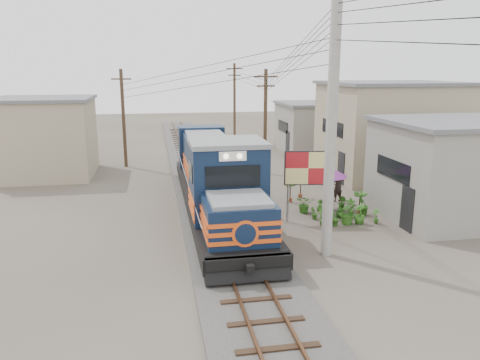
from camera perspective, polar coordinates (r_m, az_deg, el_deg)
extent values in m
plane|color=#473F35|center=(18.24, -0.66, -9.23)|extent=(120.00, 120.00, 0.00)
cube|color=#595651|center=(27.62, -4.17, -1.16)|extent=(3.60, 70.00, 0.16)
cube|color=#51331E|center=(27.53, -5.28, -0.84)|extent=(0.08, 70.00, 0.12)
cube|color=#51331E|center=(27.64, -3.07, -0.75)|extent=(0.08, 70.00, 0.12)
cube|color=black|center=(23.17, -2.99, -2.20)|extent=(3.00, 16.57, 0.57)
cube|color=black|center=(18.39, -0.86, -7.43)|extent=(2.28, 3.31, 0.67)
cube|color=black|center=(28.23, -4.35, -0.01)|extent=(2.28, 3.31, 0.67)
cube|color=#0E1B33|center=(16.84, -0.17, -5.13)|extent=(2.46, 2.49, 1.55)
cube|color=#0E1B33|center=(19.06, -1.55, -0.32)|extent=(2.94, 2.69, 3.21)
cube|color=slate|center=(18.74, -1.59, 4.61)|extent=(3.00, 2.83, 0.19)
cube|color=black|center=(17.63, -0.89, 0.45)|extent=(2.10, 0.06, 0.83)
cube|color=white|center=(17.46, -0.89, 2.92)|extent=(1.04, 0.06, 0.36)
cube|color=#0E1B33|center=(25.37, -3.78, 2.17)|extent=(2.34, 10.15, 2.38)
cube|color=slate|center=(25.16, -3.83, 4.95)|extent=(2.10, 10.15, 0.19)
cube|color=#F25116|center=(23.02, -3.00, -0.84)|extent=(3.04, 16.57, 0.15)
cube|color=#F25116|center=(22.95, -3.01, -0.09)|extent=(3.04, 16.57, 0.15)
cube|color=#F25116|center=(22.88, -3.02, 0.67)|extent=(3.04, 16.57, 0.15)
cylinder|color=#9E9B93|center=(17.40, 11.09, 6.50)|extent=(0.40, 0.40, 10.00)
cylinder|color=#4C3826|center=(31.65, 3.10, 7.03)|extent=(0.24, 0.24, 7.00)
cube|color=#4C3826|center=(31.45, 3.17, 12.47)|extent=(1.60, 0.10, 0.10)
cube|color=#4C3826|center=(31.47, 3.16, 11.38)|extent=(1.20, 0.10, 0.10)
cylinder|color=#4C3826|center=(45.35, -0.67, 9.31)|extent=(0.24, 0.24, 7.50)
cube|color=#4C3826|center=(45.23, -0.69, 13.42)|extent=(1.60, 0.10, 0.10)
cube|color=#4C3826|center=(45.24, -0.68, 12.66)|extent=(1.20, 0.10, 0.10)
cylinder|color=#4C3826|center=(34.83, -14.01, 7.24)|extent=(0.24, 0.24, 7.00)
cube|color=#4C3826|center=(34.66, -14.30, 12.18)|extent=(1.60, 0.10, 0.10)
cube|color=#4C3826|center=(34.67, -14.24, 11.19)|extent=(1.20, 0.10, 0.10)
cube|color=gray|center=(24.73, 25.29, 1.00)|extent=(7.00, 6.00, 4.50)
cube|color=slate|center=(24.39, 25.84, 6.40)|extent=(7.35, 6.30, 0.20)
cube|color=black|center=(22.83, 18.13, 1.26)|extent=(0.05, 3.00, 0.90)
cube|color=gray|center=(32.68, 17.77, 5.73)|extent=(8.00, 7.00, 6.00)
cube|color=slate|center=(32.45, 18.17, 11.16)|extent=(8.40, 7.35, 0.20)
cube|color=black|center=(30.96, 11.19, 6.28)|extent=(0.05, 3.50, 0.90)
cube|color=gray|center=(41.29, 9.33, 6.28)|extent=(6.00, 6.00, 4.00)
cube|color=slate|center=(41.09, 9.44, 9.19)|extent=(6.30, 6.30, 0.20)
cube|color=black|center=(40.36, 5.27, 6.53)|extent=(0.05, 3.00, 0.90)
cube|color=gray|center=(33.67, -22.65, 4.69)|extent=(6.00, 6.00, 5.00)
cube|color=slate|center=(33.42, -23.06, 9.09)|extent=(6.30, 6.30, 0.20)
cylinder|color=#99999E|center=(21.83, 5.86, -1.99)|extent=(0.10, 0.10, 2.49)
cylinder|color=#99999E|center=(22.12, 10.48, -1.94)|extent=(0.10, 0.10, 2.49)
cube|color=black|center=(21.65, 8.30, 1.47)|extent=(2.18, 0.47, 1.59)
cube|color=#B41820|center=(21.62, 8.33, 1.45)|extent=(2.08, 0.41, 1.49)
cylinder|color=black|center=(24.24, 10.38, -3.51)|extent=(0.42, 0.42, 0.10)
cylinder|color=#99999E|center=(23.97, 10.48, -1.25)|extent=(0.05, 0.05, 2.08)
cone|color=#742879|center=(23.74, 10.59, 1.07)|extent=(2.18, 2.18, 0.52)
imported|color=black|center=(25.73, 11.81, -0.85)|extent=(0.66, 0.50, 1.60)
imported|color=#2D641C|center=(21.78, 9.98, -4.51)|extent=(0.46, 0.36, 0.78)
imported|color=#2D641C|center=(21.83, 11.44, -4.59)|extent=(0.47, 0.42, 0.74)
imported|color=#2D641C|center=(22.19, 13.05, -3.95)|extent=(1.22, 1.16, 1.06)
imported|color=#2D641C|center=(22.39, 14.37, -4.04)|extent=(0.59, 0.59, 0.93)
imported|color=#2D641C|center=(22.62, 16.25, -4.24)|extent=(0.31, 0.42, 0.73)
imported|color=#2D641C|center=(22.59, 9.02, -4.03)|extent=(0.39, 0.34, 0.62)
imported|color=#2D641C|center=(22.87, 10.31, -3.37)|extent=(0.83, 0.94, 0.99)
imported|color=#2D641C|center=(23.14, 12.12, -3.62)|extent=(0.56, 0.56, 0.71)
imported|color=#2D641C|center=(23.43, 13.33, -3.23)|extent=(0.50, 0.36, 0.90)
imported|color=#2D641C|center=(23.68, 14.76, -2.97)|extent=(0.68, 0.60, 1.03)
imported|color=#2D641C|center=(23.51, 7.89, -2.94)|extent=(0.95, 1.01, 0.90)
imported|color=#2D641C|center=(23.86, 9.71, -3.11)|extent=(0.47, 0.47, 0.62)
imported|color=#2D641C|center=(24.05, 10.85, -2.60)|extent=(0.54, 0.40, 0.96)
imported|color=#2D641C|center=(24.35, 12.36, -2.71)|extent=(0.45, 0.51, 0.77)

